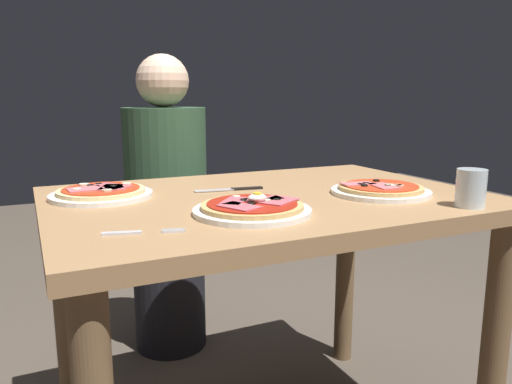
{
  "coord_description": "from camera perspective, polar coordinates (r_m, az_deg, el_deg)",
  "views": [
    {
      "loc": [
        -0.58,
        -1.15,
        1.02
      ],
      "look_at": [
        -0.08,
        -0.09,
        0.79
      ],
      "focal_mm": 34.58,
      "sensor_mm": 36.0,
      "label": 1
    }
  ],
  "objects": [
    {
      "name": "water_glass_near",
      "position": [
        1.27,
        23.58,
        0.12
      ],
      "size": [
        0.07,
        0.07,
        0.09
      ],
      "color": "silver",
      "rests_on": "dining_table"
    },
    {
      "name": "pizza_across_left",
      "position": [
        1.37,
        14.19,
        0.27
      ],
      "size": [
        0.27,
        0.27,
        0.03
      ],
      "color": "white",
      "rests_on": "dining_table"
    },
    {
      "name": "pizza_foreground",
      "position": [
        1.11,
        -0.42,
        -1.88
      ],
      "size": [
        0.27,
        0.27,
        0.05
      ],
      "color": "white",
      "rests_on": "dining_table"
    },
    {
      "name": "diner_person",
      "position": [
        2.0,
        -10.24,
        -2.49
      ],
      "size": [
        0.32,
        0.32,
        1.18
      ],
      "rotation": [
        0.0,
        0.0,
        3.14
      ],
      "color": "black",
      "rests_on": "ground"
    },
    {
      "name": "knife",
      "position": [
        1.38,
        -2.59,
        0.33
      ],
      "size": [
        0.2,
        0.05,
        0.01
      ],
      "color": "silver",
      "rests_on": "dining_table"
    },
    {
      "name": "dining_table",
      "position": [
        1.34,
        1.35,
        -5.72
      ],
      "size": [
        1.13,
        0.79,
        0.76
      ],
      "color": "#9E754C",
      "rests_on": "ground"
    },
    {
      "name": "pizza_across_right",
      "position": [
        1.34,
        -17.44,
        -0.1
      ],
      "size": [
        0.26,
        0.26,
        0.03
      ],
      "color": "white",
      "rests_on": "dining_table"
    },
    {
      "name": "fork",
      "position": [
        0.97,
        -13.61,
        -4.57
      ],
      "size": [
        0.16,
        0.06,
        0.0
      ],
      "color": "silver",
      "rests_on": "dining_table"
    }
  ]
}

